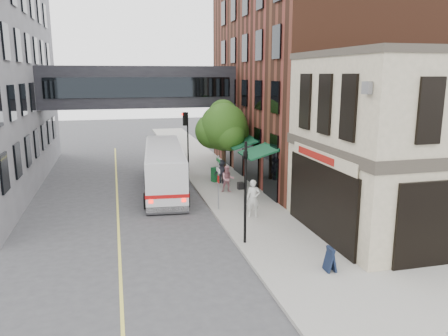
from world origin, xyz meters
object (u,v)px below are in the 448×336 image
bus (164,166)px  pedestrian_a (253,198)px  pedestrian_b (228,179)px  sandwich_board (330,259)px  pedestrian_c (222,172)px  newspaper_box (216,174)px

bus → pedestrian_a: bus is taller
pedestrian_a → bus: bearing=136.7°
pedestrian_b → sandwich_board: size_ratio=1.81×
sandwich_board → pedestrian_c: bearing=94.2°
bus → pedestrian_a: 7.88m
bus → pedestrian_a: bearing=-61.0°
bus → sandwich_board: 14.54m
bus → newspaper_box: bus is taller
bus → pedestrian_b: size_ratio=6.37×
pedestrian_c → newspaper_box: 0.69m
newspaper_box → bus: bearing=172.0°
pedestrian_b → pedestrian_c: 2.33m
bus → pedestrian_b: bus is taller
bus → newspaper_box: bearing=14.9°
pedestrian_c → newspaper_box: pedestrian_c is taller
bus → newspaper_box: (3.61, 0.96, -0.95)m
pedestrian_a → newspaper_box: (-0.20, 7.83, -0.47)m
pedestrian_b → pedestrian_c: bearing=95.2°
bus → sandwich_board: (4.63, -13.75, -0.98)m
pedestrian_b → pedestrian_c: size_ratio=1.04×
pedestrian_a → sandwich_board: size_ratio=2.08×
pedestrian_a → sandwich_board: (0.82, -6.88, -0.50)m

